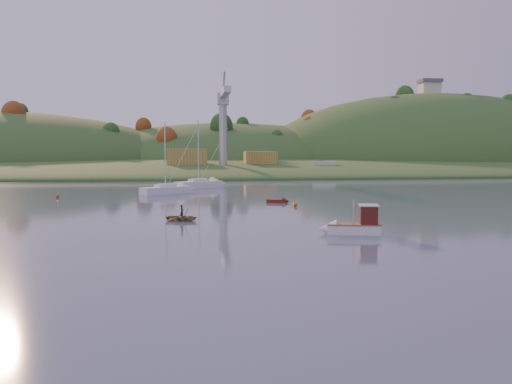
{
  "coord_description": "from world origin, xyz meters",
  "views": [
    {
      "loc": [
        -8.51,
        -38.74,
        7.6
      ],
      "look_at": [
        0.22,
        31.48,
        2.03
      ],
      "focal_mm": 40.0,
      "sensor_mm": 36.0,
      "label": 1
    }
  ],
  "objects": [
    {
      "name": "buoy_1",
      "position": [
        5.4,
        32.47,
        0.25
      ],
      "size": [
        0.5,
        0.5,
        0.5
      ],
      "primitive_type": "sphere",
      "color": "#E9430C",
      "rests_on": "ground"
    },
    {
      "name": "canoe",
      "position": [
        -8.89,
        20.51,
        0.34
      ],
      "size": [
        3.77,
        3.12,
        0.68
      ],
      "primitive_type": "imported",
      "rotation": [
        0.0,
        0.0,
        1.3
      ],
      "color": "#918050",
      "rests_on": "ground"
    },
    {
      "name": "paddler",
      "position": [
        -8.89,
        20.51,
        0.7
      ],
      "size": [
        0.46,
        0.58,
        1.39
      ],
      "primitive_type": "imported",
      "rotation": [
        0.0,
        0.0,
        1.3
      ],
      "color": "black",
      "rests_on": "ground"
    },
    {
      "name": "wharf",
      "position": [
        5.0,
        122.0,
        1.2
      ],
      "size": [
        42.0,
        16.0,
        2.4
      ],
      "primitive_type": "cube",
      "color": "slate",
      "rests_on": "ground"
    },
    {
      "name": "buoy_2",
      "position": [
        -27.56,
        49.29,
        0.25
      ],
      "size": [
        0.5,
        0.5,
        0.5
      ],
      "primitive_type": "sphere",
      "color": "#E9430C",
      "rests_on": "ground"
    },
    {
      "name": "ground",
      "position": [
        0.0,
        0.0,
        0.0
      ],
      "size": [
        500.0,
        500.0,
        0.0
      ],
      "primitive_type": "plane",
      "color": "#3E4465",
      "rests_on": "ground"
    },
    {
      "name": "far_shore",
      "position": [
        0.0,
        230.0,
        0.0
      ],
      "size": [
        620.0,
        220.0,
        1.5
      ],
      "primitive_type": "cube",
      "color": "#25461C",
      "rests_on": "ground"
    },
    {
      "name": "shore_slope",
      "position": [
        0.0,
        165.0,
        0.0
      ],
      "size": [
        640.0,
        150.0,
        7.0
      ],
      "primitive_type": "ellipsoid",
      "color": "#25461C",
      "rests_on": "ground"
    },
    {
      "name": "red_tender",
      "position": [
        4.52,
        38.26,
        0.22
      ],
      "size": [
        3.31,
        2.11,
        1.07
      ],
      "rotation": [
        0.0,
        0.0,
        -0.36
      ],
      "color": "#601C0D",
      "rests_on": "ground"
    },
    {
      "name": "hill_center",
      "position": [
        10.0,
        210.0,
        0.0
      ],
      "size": [
        140.0,
        120.0,
        36.0
      ],
      "primitive_type": "ellipsoid",
      "color": "#25461C",
      "rests_on": "ground"
    },
    {
      "name": "dock_crane",
      "position": [
        2.0,
        118.39,
        17.17
      ],
      "size": [
        3.2,
        28.0,
        20.3
      ],
      "color": "#B7B7BC",
      "rests_on": "wharf"
    },
    {
      "name": "hill_right",
      "position": [
        95.0,
        195.0,
        0.0
      ],
      "size": [
        150.0,
        130.0,
        60.0
      ],
      "primitive_type": "ellipsoid",
      "color": "#25461C",
      "rests_on": "ground"
    },
    {
      "name": "hilltop_house",
      "position": [
        95.0,
        195.0,
        33.4
      ],
      "size": [
        9.0,
        7.0,
        6.45
      ],
      "color": "beige",
      "rests_on": "hill_right"
    },
    {
      "name": "fishing_boat",
      "position": [
        5.75,
        9.46,
        0.77
      ],
      "size": [
        5.67,
        2.75,
        3.47
      ],
      "rotation": [
        0.0,
        0.0,
        2.94
      ],
      "color": "silver",
      "rests_on": "ground"
    },
    {
      "name": "sailboat_near",
      "position": [
        -11.72,
        55.01,
        0.75
      ],
      "size": [
        8.38,
        6.81,
        11.67
      ],
      "rotation": [
        0.0,
        0.0,
        0.6
      ],
      "color": "white",
      "rests_on": "ground"
    },
    {
      "name": "hillside_trees",
      "position": [
        0.0,
        185.0,
        0.0
      ],
      "size": [
        280.0,
        50.0,
        32.0
      ],
      "primitive_type": null,
      "color": "#174117",
      "rests_on": "ground"
    },
    {
      "name": "sailboat_far",
      "position": [
        -6.05,
        67.98,
        0.8
      ],
      "size": [
        9.25,
        6.8,
        12.59
      ],
      "rotation": [
        0.0,
        0.0,
        0.51
      ],
      "color": "white",
      "rests_on": "ground"
    },
    {
      "name": "work_vessel",
      "position": [
        30.3,
        118.0,
        1.34
      ],
      "size": [
        15.3,
        7.88,
        3.75
      ],
      "rotation": [
        0.0,
        0.0,
        -0.19
      ],
      "color": "#4F5B67",
      "rests_on": "ground"
    },
    {
      "name": "buoy_0",
      "position": [
        11.55,
        22.73,
        0.25
      ],
      "size": [
        0.5,
        0.5,
        0.5
      ],
      "primitive_type": "sphere",
      "color": "#E9430C",
      "rests_on": "ground"
    },
    {
      "name": "shed_east",
      "position": [
        13.0,
        124.0,
        4.4
      ],
      "size": [
        9.0,
        7.0,
        4.0
      ],
      "primitive_type": "cube",
      "color": "olive",
      "rests_on": "wharf"
    },
    {
      "name": "shed_west",
      "position": [
        -8.0,
        123.0,
        4.8
      ],
      "size": [
        11.0,
        8.0,
        4.8
      ],
      "primitive_type": "cube",
      "color": "olive",
      "rests_on": "wharf"
    },
    {
      "name": "buoy_3",
      "position": [
        -9.95,
        58.08,
        0.25
      ],
      "size": [
        0.5,
        0.5,
        0.5
      ],
      "primitive_type": "sphere",
      "color": "#E9430C",
      "rests_on": "ground"
    }
  ]
}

